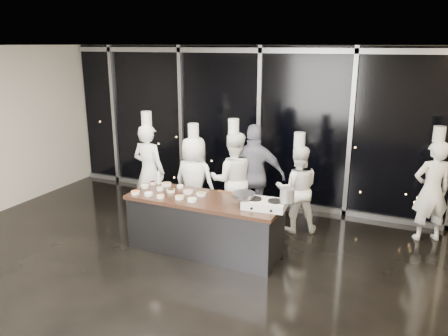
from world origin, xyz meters
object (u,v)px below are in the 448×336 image
(chef_far_left, at_px, (149,171))
(chef_right, at_px, (297,188))
(demo_counter, at_px, (205,225))
(chef_side, at_px, (432,190))
(stove, at_px, (265,204))
(chef_left, at_px, (194,181))
(frying_pan, at_px, (243,195))
(guest, at_px, (254,176))
(stock_pot, at_px, (287,195))
(chef_center, at_px, (233,179))

(chef_far_left, bearing_deg, chef_right, -165.40)
(demo_counter, bearing_deg, chef_side, 30.79)
(demo_counter, distance_m, stove, 1.12)
(chef_right, height_order, chef_side, chef_side)
(chef_far_left, relative_size, chef_side, 1.04)
(chef_left, relative_size, chef_side, 0.96)
(frying_pan, bearing_deg, chef_far_left, 152.90)
(demo_counter, xyz_separation_m, frying_pan, (0.67, -0.05, 0.62))
(guest, bearing_deg, chef_side, 179.78)
(guest, distance_m, chef_right, 0.79)
(frying_pan, distance_m, stock_pot, 0.66)
(chef_side, bearing_deg, guest, -15.60)
(frying_pan, bearing_deg, guest, 98.44)
(chef_far_left, relative_size, chef_right, 1.15)
(demo_counter, distance_m, stock_pot, 1.50)
(chef_center, bearing_deg, chef_side, 169.34)
(frying_pan, bearing_deg, stock_pot, -1.29)
(demo_counter, bearing_deg, guest, 75.42)
(frying_pan, bearing_deg, stove, -0.94)
(chef_left, height_order, chef_right, chef_left)
(chef_left, bearing_deg, frying_pan, 147.20)
(chef_right, bearing_deg, chef_far_left, -11.65)
(stove, relative_size, chef_side, 0.33)
(frying_pan, xyz_separation_m, stock_pot, (0.66, 0.04, 0.07))
(frying_pan, distance_m, chef_side, 3.26)
(chef_right, bearing_deg, stock_pot, 76.07)
(frying_pan, height_order, chef_side, chef_side)
(chef_side, bearing_deg, stove, 13.63)
(demo_counter, relative_size, frying_pan, 4.03)
(chef_left, relative_size, chef_center, 0.95)
(chef_far_left, height_order, chef_side, chef_far_left)
(frying_pan, xyz_separation_m, chef_far_left, (-2.27, 0.92, -0.14))
(chef_right, distance_m, chef_side, 2.20)
(chef_center, bearing_deg, chef_right, 168.12)
(stove, bearing_deg, stock_pot, -1.63)
(stove, xyz_separation_m, frying_pan, (-0.33, -0.02, 0.10))
(guest, distance_m, chef_side, 2.97)
(chef_far_left, xyz_separation_m, chef_right, (2.72, 0.52, -0.14))
(chef_far_left, height_order, chef_left, chef_far_left)
(frying_pan, distance_m, chef_left, 1.65)
(demo_counter, distance_m, chef_left, 1.18)
(stove, distance_m, chef_left, 1.90)
(chef_far_left, distance_m, guest, 2.00)
(chef_left, bearing_deg, chef_center, -156.84)
(chef_center, bearing_deg, guest, -176.10)
(demo_counter, distance_m, guest, 1.45)
(chef_left, bearing_deg, chef_right, -161.69)
(chef_center, bearing_deg, demo_counter, 65.23)
(demo_counter, bearing_deg, chef_left, 125.92)
(chef_center, bearing_deg, stock_pot, 114.50)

